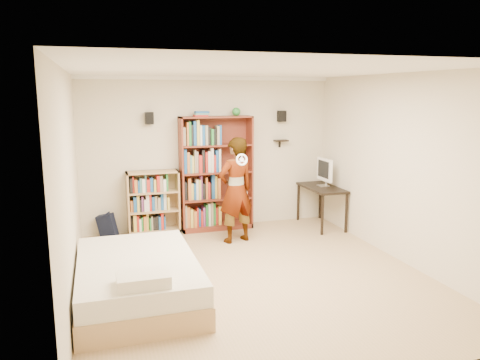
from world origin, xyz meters
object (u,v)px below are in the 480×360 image
object	(u,v)px
computer_desk	(321,206)
person	(236,190)
low_bookshelf	(153,203)
daybed	(137,274)
tall_bookshelf	(216,174)

from	to	relation	value
computer_desk	person	world-z (taller)	person
low_bookshelf	daybed	world-z (taller)	low_bookshelf
daybed	person	bearing A→B (deg)	45.22
low_bookshelf	daybed	xyz separation A→B (m)	(-0.51, -2.59, -0.24)
person	daybed	bearing A→B (deg)	28.89
tall_bookshelf	person	xyz separation A→B (m)	(0.12, -0.81, -0.15)
daybed	person	size ratio (longest dim) A/B	1.22
daybed	person	xyz separation A→B (m)	(1.74, 1.76, 0.55)
computer_desk	person	size ratio (longest dim) A/B	0.63
low_bookshelf	person	distance (m)	1.53
person	computer_desk	bearing A→B (deg)	176.74
tall_bookshelf	computer_desk	distance (m)	2.02
tall_bookshelf	daybed	bearing A→B (deg)	-122.29
computer_desk	person	xyz separation A→B (m)	(-1.76, -0.41, 0.49)
tall_bookshelf	computer_desk	world-z (taller)	tall_bookshelf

